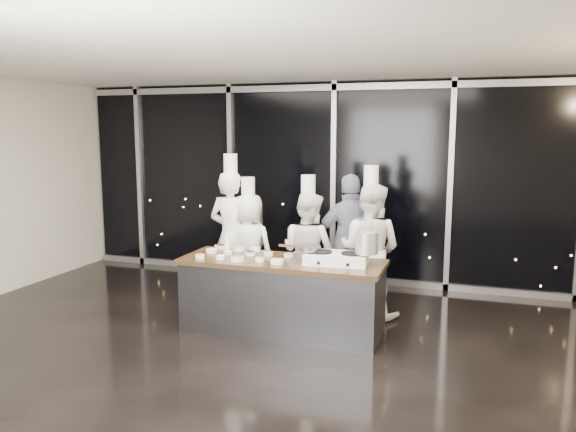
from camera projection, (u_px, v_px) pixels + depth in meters
name	position (u px, v px, depth m)	size (l,w,h in m)	color
ground	(254.00, 359.00, 6.05)	(9.00, 9.00, 0.00)	black
room_shell	(268.00, 150.00, 5.65)	(9.02, 7.02, 3.21)	beige
window_wall	(334.00, 183.00, 9.02)	(8.90, 0.11, 3.20)	black
demo_counter	(282.00, 295.00, 6.83)	(2.46, 0.86, 0.90)	#39393E
stove	(337.00, 258.00, 6.56)	(0.75, 0.50, 0.14)	silver
frying_pan	(307.00, 248.00, 6.64)	(0.53, 0.32, 0.05)	slate
stock_pot	(367.00, 243.00, 6.43)	(0.26, 0.26, 0.26)	#B5B5B8
prep_bowls	(242.00, 254.00, 6.98)	(1.15, 0.75, 0.05)	white
squeeze_bottle	(227.00, 243.00, 7.14)	(0.07, 0.07, 0.25)	silver
chef_far_left	(232.00, 236.00, 7.94)	(0.74, 0.54, 2.12)	silver
chef_left	(249.00, 248.00, 7.93)	(0.83, 0.60, 1.80)	silver
chef_center	(308.00, 251.00, 7.56)	(0.95, 0.84, 1.86)	silver
guest	(351.00, 242.00, 7.63)	(1.18, 0.85, 1.86)	#161C3D
chef_right	(369.00, 249.00, 7.37)	(0.97, 0.82, 2.00)	silver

